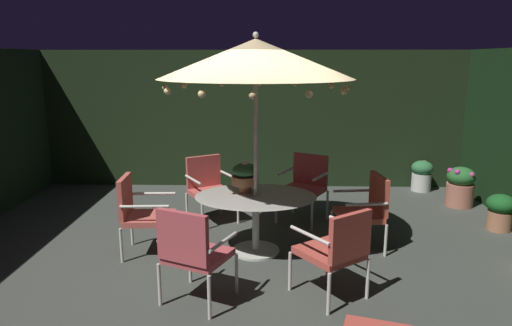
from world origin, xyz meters
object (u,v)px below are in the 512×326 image
at_px(patio_chair_east, 141,210).
at_px(patio_chair_southeast, 192,249).
at_px(patio_chair_southwest, 366,207).
at_px(patio_chair_south, 336,247).
at_px(patio_chair_northeast, 209,185).
at_px(centerpiece_planter, 245,175).
at_px(potted_plant_back_right, 422,175).
at_px(patio_dining_table, 256,207).
at_px(patio_chair_north, 306,182).
at_px(potted_plant_left_near, 460,186).
at_px(patio_umbrella, 256,59).
at_px(potted_plant_right_near, 500,211).

height_order(patio_chair_east, patio_chair_southeast, patio_chair_southeast).
bearing_deg(patio_chair_southwest, patio_chair_south, -113.39).
xyz_separation_m(patio_chair_northeast, patio_chair_southeast, (0.16, -2.51, 0.05)).
distance_m(centerpiece_planter, potted_plant_back_right, 4.23).
xyz_separation_m(patio_dining_table, centerpiece_planter, (-0.14, 0.13, 0.38)).
height_order(patio_chair_north, potted_plant_left_near, patio_chair_north).
height_order(patio_chair_northeast, potted_plant_left_near, patio_chair_northeast).
distance_m(patio_chair_north, patio_chair_southeast, 2.84).
xyz_separation_m(patio_dining_table, patio_chair_south, (0.84, -1.15, -0.03)).
bearing_deg(centerpiece_planter, potted_plant_left_near, 27.80).
xyz_separation_m(patio_dining_table, patio_chair_northeast, (-0.75, 1.21, -0.06)).
relative_size(patio_dining_table, potted_plant_left_near, 2.28).
relative_size(patio_chair_southwest, potted_plant_left_near, 1.46).
height_order(patio_chair_northeast, patio_chair_east, patio_chair_east).
xyz_separation_m(patio_chair_northeast, patio_chair_south, (1.59, -2.36, 0.02)).
xyz_separation_m(patio_umbrella, patio_chair_southeast, (-0.58, -1.30, -1.81)).
relative_size(centerpiece_planter, patio_chair_southeast, 0.40).
relative_size(patio_umbrella, potted_plant_right_near, 5.15).
xyz_separation_m(patio_umbrella, patio_chair_south, (0.84, -1.15, -1.84)).
bearing_deg(centerpiece_planter, patio_dining_table, -41.12).
bearing_deg(patio_dining_table, patio_chair_north, 59.72).
bearing_deg(patio_chair_southeast, potted_plant_back_right, 49.25).
height_order(patio_chair_south, potted_plant_back_right, patio_chair_south).
distance_m(centerpiece_planter, patio_chair_northeast, 1.32).
distance_m(patio_chair_north, patio_chair_south, 2.38).
xyz_separation_m(patio_chair_southeast, potted_plant_left_near, (3.93, 3.26, -0.24)).
height_order(patio_chair_southeast, potted_plant_left_near, patio_chair_southeast).
xyz_separation_m(patio_dining_table, patio_chair_east, (-1.43, -0.08, -0.03)).
bearing_deg(patio_dining_table, patio_chair_southwest, 6.94).
distance_m(patio_dining_table, centerpiece_planter, 0.43).
height_order(patio_dining_table, potted_plant_right_near, patio_dining_table).
bearing_deg(patio_chair_north, patio_chair_south, -87.03).
distance_m(patio_chair_southwest, potted_plant_right_near, 2.19).
height_order(patio_dining_table, centerpiece_planter, centerpiece_planter).
height_order(patio_chair_southwest, potted_plant_back_right, patio_chair_southwest).
height_order(patio_umbrella, potted_plant_left_near, patio_umbrella).
bearing_deg(patio_umbrella, patio_chair_north, 59.72).
height_order(patio_chair_east, patio_chair_south, patio_chair_east).
relative_size(centerpiece_planter, patio_chair_northeast, 0.43).
relative_size(patio_dining_table, patio_chair_northeast, 1.58).
bearing_deg(patio_dining_table, potted_plant_back_right, 43.67).
distance_m(patio_chair_south, potted_plant_left_near, 4.00).
height_order(centerpiece_planter, patio_chair_northeast, centerpiece_planter).
distance_m(patio_chair_south, potted_plant_back_right, 4.57).
distance_m(patio_dining_table, potted_plant_back_right, 4.16).
relative_size(patio_umbrella, patio_chair_northeast, 2.83).
relative_size(patio_chair_northeast, patio_chair_southeast, 0.94).
relative_size(centerpiece_planter, patio_chair_south, 0.42).
distance_m(patio_umbrella, potted_plant_left_near, 4.39).
height_order(potted_plant_left_near, potted_plant_right_near, potted_plant_left_near).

